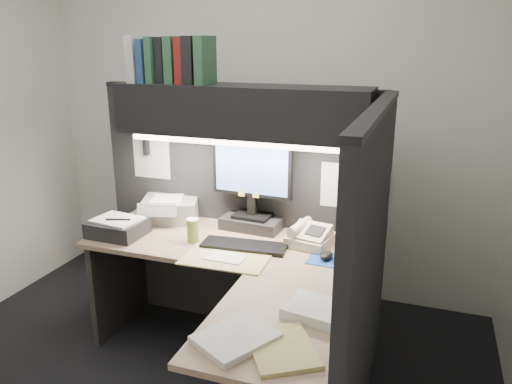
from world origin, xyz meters
TOP-DOWN VIEW (x-y plane):
  - wall_back at (0.00, 1.50)m, footprint 3.50×0.04m
  - partition_back at (0.03, 0.93)m, footprint 1.90×0.06m
  - partition_right at (0.98, 0.18)m, footprint 0.06×1.50m
  - desk at (0.43, -0.00)m, footprint 1.70×1.53m
  - overhead_shelf at (0.12, 0.75)m, footprint 1.55×0.34m
  - task_light_tube at (0.12, 0.61)m, footprint 1.32×0.04m
  - monitor at (0.17, 0.82)m, footprint 0.53×0.26m
  - keyboard at (0.23, 0.50)m, footprint 0.51×0.21m
  - mousepad at (0.73, 0.50)m, footprint 0.22×0.20m
  - mouse at (0.72, 0.50)m, footprint 0.08×0.12m
  - telephone at (0.59, 0.68)m, footprint 0.28×0.29m
  - coffee_cup at (-0.09, 0.49)m, footprint 0.09×0.09m
  - printer at (-0.41, 0.80)m, footprint 0.45×0.41m
  - notebook_stack at (-0.58, 0.42)m, footprint 0.33×0.28m
  - open_folder at (0.19, 0.32)m, footprint 0.49×0.33m
  - paper_stack_a at (0.80, -0.10)m, footprint 0.29×0.26m
  - paper_stack_b at (0.54, -0.41)m, footprint 0.36×0.38m
  - manila_stack at (0.73, -0.40)m, footprint 0.37×0.40m
  - binder_row at (-0.32, 0.75)m, footprint 0.52×0.26m
  - pinned_papers at (0.42, 0.56)m, footprint 1.76×1.31m

SIDE VIEW (x-z plane):
  - desk at x=0.43m, z-range 0.08..0.81m
  - mousepad at x=0.73m, z-range 0.73..0.73m
  - open_folder at x=0.19m, z-range 0.73..0.74m
  - manila_stack at x=0.73m, z-range 0.73..0.75m
  - keyboard at x=0.23m, z-range 0.73..0.75m
  - paper_stack_b at x=0.54m, z-range 0.73..0.76m
  - mouse at x=0.72m, z-range 0.73..0.77m
  - paper_stack_a at x=0.80m, z-range 0.73..0.78m
  - notebook_stack at x=-0.58m, z-range 0.73..0.83m
  - telephone at x=0.59m, z-range 0.73..0.83m
  - coffee_cup at x=-0.09m, z-range 0.73..0.87m
  - partition_back at x=0.03m, z-range 0.00..1.60m
  - partition_right at x=0.98m, z-range 0.00..1.60m
  - printer at x=-0.41m, z-range 0.73..0.88m
  - monitor at x=0.17m, z-range 0.67..1.25m
  - pinned_papers at x=0.42m, z-range 0.80..1.31m
  - task_light_tube at x=0.12m, z-range 1.31..1.35m
  - wall_back at x=0.00m, z-range 0.00..2.70m
  - overhead_shelf at x=0.12m, z-range 1.35..1.65m
  - binder_row at x=-0.32m, z-range 1.65..1.93m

